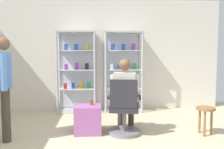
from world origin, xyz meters
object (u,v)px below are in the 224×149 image
(display_cabinet_left, at_px, (77,71))
(storage_crate, at_px, (88,119))
(standing_customer, at_px, (5,82))
(tea_glass, at_px, (91,102))
(wooden_stool, at_px, (205,113))
(display_cabinet_right, at_px, (123,71))
(seated_shopkeeper, at_px, (125,92))
(office_chair, at_px, (124,112))

(display_cabinet_left, xyz_separation_m, storage_crate, (0.31, -1.60, -0.72))
(standing_customer, bearing_deg, tea_glass, 12.99)
(storage_crate, distance_m, wooden_stool, 2.01)
(display_cabinet_right, height_order, tea_glass, display_cabinet_right)
(seated_shopkeeper, bearing_deg, display_cabinet_right, 84.80)
(display_cabinet_right, height_order, standing_customer, display_cabinet_right)
(office_chair, height_order, tea_glass, office_chair)
(storage_crate, distance_m, tea_glass, 0.30)
(display_cabinet_right, xyz_separation_m, wooden_stool, (1.21, -1.83, -0.59))
(tea_glass, bearing_deg, wooden_stool, -8.04)
(wooden_stool, bearing_deg, seated_shopkeeper, 169.86)
(office_chair, distance_m, tea_glass, 0.61)
(tea_glass, relative_size, wooden_stool, 0.21)
(display_cabinet_left, bearing_deg, display_cabinet_right, -0.01)
(seated_shopkeeper, height_order, storage_crate, seated_shopkeeper)
(seated_shopkeeper, relative_size, storage_crate, 2.68)
(display_cabinet_left, xyz_separation_m, display_cabinet_right, (1.10, -0.00, 0.00))
(seated_shopkeeper, bearing_deg, display_cabinet_left, 121.13)
(display_cabinet_left, xyz_separation_m, office_chair, (0.93, -1.74, -0.57))
(tea_glass, height_order, standing_customer, standing_customer)
(display_cabinet_left, relative_size, seated_shopkeeper, 1.47)
(seated_shopkeeper, distance_m, standing_customer, 1.96)
(seated_shopkeeper, bearing_deg, tea_glass, 176.84)
(seated_shopkeeper, relative_size, tea_glass, 13.25)
(office_chair, relative_size, wooden_stool, 2.04)
(display_cabinet_right, xyz_separation_m, seated_shopkeeper, (-0.14, -1.58, -0.25))
(display_cabinet_right, relative_size, office_chair, 1.98)
(display_cabinet_right, xyz_separation_m, storage_crate, (-0.79, -1.60, -0.73))
(display_cabinet_left, bearing_deg, storage_crate, -79.03)
(office_chair, distance_m, standing_customer, 1.98)
(display_cabinet_right, distance_m, office_chair, 1.84)
(standing_customer, bearing_deg, storage_crate, 11.43)
(office_chair, xyz_separation_m, wooden_stool, (1.38, -0.08, -0.02))
(office_chair, relative_size, storage_crate, 2.00)
(seated_shopkeeper, relative_size, wooden_stool, 2.74)
(display_cabinet_left, xyz_separation_m, tea_glass, (0.37, -1.55, -0.43))
(office_chair, distance_m, storage_crate, 0.65)
(seated_shopkeeper, distance_m, storage_crate, 0.80)
(seated_shopkeeper, xyz_separation_m, storage_crate, (-0.65, -0.02, -0.47))
(wooden_stool, bearing_deg, display_cabinet_left, 141.64)
(office_chair, height_order, standing_customer, standing_customer)
(display_cabinet_left, relative_size, wooden_stool, 4.04)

